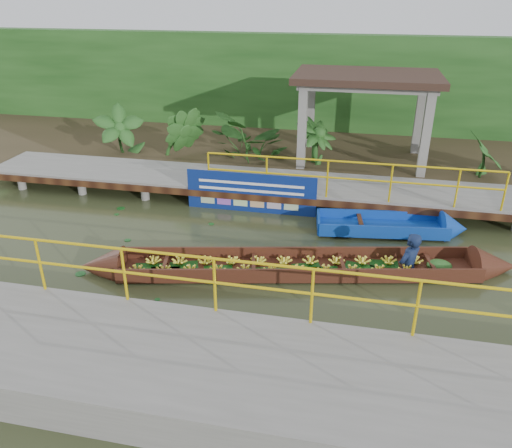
# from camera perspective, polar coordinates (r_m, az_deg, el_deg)

# --- Properties ---
(ground) EXTENTS (80.00, 80.00, 0.00)m
(ground) POSITION_cam_1_polar(r_m,az_deg,el_deg) (11.58, -4.12, -3.40)
(ground) COLOR #2C3219
(ground) RESTS_ON ground
(land_strip) EXTENTS (30.00, 8.00, 0.45)m
(land_strip) POSITION_cam_1_polar(r_m,az_deg,el_deg) (18.26, 2.28, 8.44)
(land_strip) COLOR #352C1A
(land_strip) RESTS_ON ground
(far_dock) EXTENTS (16.00, 2.06, 1.66)m
(far_dock) POSITION_cam_1_polar(r_m,az_deg,el_deg) (14.39, -0.42, 4.74)
(far_dock) COLOR slate
(far_dock) RESTS_ON ground
(near_dock) EXTENTS (18.00, 2.40, 1.73)m
(near_dock) POSITION_cam_1_polar(r_m,az_deg,el_deg) (7.87, -5.48, -16.78)
(near_dock) COLOR slate
(near_dock) RESTS_ON ground
(pavilion) EXTENTS (4.40, 3.00, 3.00)m
(pavilion) POSITION_cam_1_polar(r_m,az_deg,el_deg) (16.25, 12.53, 15.14)
(pavilion) COLOR slate
(pavilion) RESTS_ON ground
(foliage_backdrop) EXTENTS (30.00, 0.80, 4.00)m
(foliage_backdrop) POSITION_cam_1_polar(r_m,az_deg,el_deg) (20.25, 3.62, 15.28)
(foliage_backdrop) COLOR #194315
(foliage_backdrop) RESTS_ON ground
(vendor_boat) EXTENTS (9.42, 2.86, 2.08)m
(vendor_boat) POSITION_cam_1_polar(r_m,az_deg,el_deg) (10.79, 6.56, -4.41)
(vendor_boat) COLOR #381D0F
(vendor_boat) RESTS_ON ground
(moored_blue_boat) EXTENTS (3.78, 1.40, 0.88)m
(moored_blue_boat) POSITION_cam_1_polar(r_m,az_deg,el_deg) (13.04, 17.93, -0.40)
(moored_blue_boat) COLOR #0D3799
(moored_blue_boat) RESTS_ON ground
(blue_banner) EXTENTS (3.55, 0.04, 1.11)m
(blue_banner) POSITION_cam_1_polar(r_m,az_deg,el_deg) (13.47, -0.60, 3.60)
(blue_banner) COLOR navy
(blue_banner) RESTS_ON ground
(tropical_plants) EXTENTS (14.32, 1.32, 1.65)m
(tropical_plants) POSITION_cam_1_polar(r_m,az_deg,el_deg) (15.71, 5.64, 9.48)
(tropical_plants) COLOR #194315
(tropical_plants) RESTS_ON ground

